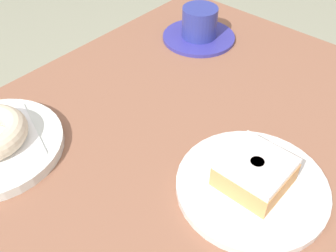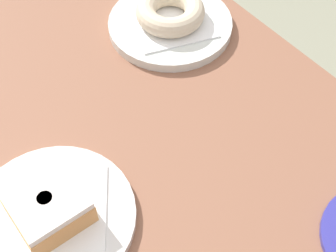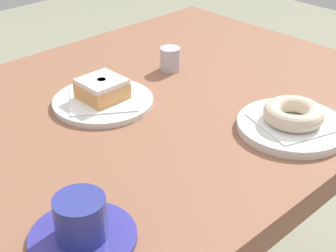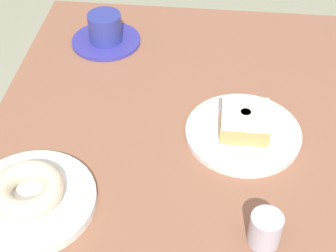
{
  "view_description": "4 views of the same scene",
  "coord_description": "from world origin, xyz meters",
  "px_view_note": "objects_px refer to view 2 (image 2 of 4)",
  "views": [
    {
      "loc": [
        -0.23,
        -0.19,
        1.16
      ],
      "look_at": [
        0.09,
        0.09,
        0.77
      ],
      "focal_mm": 42.07,
      "sensor_mm": 36.0,
      "label": 1
    },
    {
      "loc": [
        0.38,
        -0.11,
        1.28
      ],
      "look_at": [
        0.08,
        0.12,
        0.77
      ],
      "focal_mm": 51.82,
      "sensor_mm": 36.0,
      "label": 2
    },
    {
      "loc": [
        0.63,
        0.69,
        1.23
      ],
      "look_at": [
        0.08,
        0.12,
        0.77
      ],
      "focal_mm": 54.9,
      "sensor_mm": 36.0,
      "label": 3
    },
    {
      "loc": [
        -0.57,
        0.0,
        1.37
      ],
      "look_at": [
        0.06,
        0.07,
        0.79
      ],
      "focal_mm": 54.9,
      "sensor_mm": 36.0,
      "label": 4
    }
  ],
  "objects_px": {
    "donut_sugar_ring": "(170,11)",
    "donut_glazed_square": "(48,206)",
    "plate_glazed_square": "(53,217)",
    "plate_sugar_ring": "(170,25)"
  },
  "relations": [
    {
      "from": "donut_sugar_ring",
      "to": "donut_glazed_square",
      "type": "distance_m",
      "value": 0.37
    },
    {
      "from": "plate_glazed_square",
      "to": "donut_glazed_square",
      "type": "relative_size",
      "value": 2.46
    },
    {
      "from": "donut_sugar_ring",
      "to": "donut_glazed_square",
      "type": "bearing_deg",
      "value": -59.85
    },
    {
      "from": "plate_glazed_square",
      "to": "donut_glazed_square",
      "type": "distance_m",
      "value": 0.03
    },
    {
      "from": "plate_sugar_ring",
      "to": "donut_glazed_square",
      "type": "relative_size",
      "value": 2.45
    },
    {
      "from": "plate_glazed_square",
      "to": "donut_sugar_ring",
      "type": "bearing_deg",
      "value": 120.15
    },
    {
      "from": "donut_glazed_square",
      "to": "plate_sugar_ring",
      "type": "bearing_deg",
      "value": 120.15
    },
    {
      "from": "plate_sugar_ring",
      "to": "plate_glazed_square",
      "type": "height_order",
      "value": "plate_sugar_ring"
    },
    {
      "from": "donut_glazed_square",
      "to": "donut_sugar_ring",
      "type": "bearing_deg",
      "value": 120.15
    },
    {
      "from": "plate_sugar_ring",
      "to": "donut_sugar_ring",
      "type": "distance_m",
      "value": 0.03
    }
  ]
}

